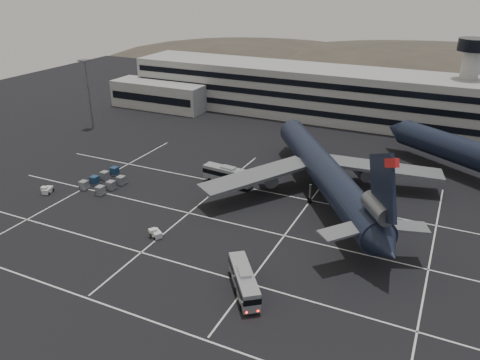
# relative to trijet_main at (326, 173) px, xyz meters

# --- Properties ---
(ground) EXTENTS (260.00, 260.00, 0.00)m
(ground) POSITION_rel_trijet_main_xyz_m (-13.90, -20.02, -5.25)
(ground) COLOR black
(ground) RESTS_ON ground
(lane_markings) EXTENTS (90.00, 55.62, 0.01)m
(lane_markings) POSITION_rel_trijet_main_xyz_m (-12.95, -19.29, -5.24)
(lane_markings) COLOR silver
(lane_markings) RESTS_ON ground
(terminal) EXTENTS (125.00, 26.00, 24.00)m
(terminal) POSITION_rel_trijet_main_xyz_m (-16.85, 51.12, 1.68)
(terminal) COLOR gray
(terminal) RESTS_ON ground
(hills) EXTENTS (352.00, 180.00, 44.00)m
(hills) POSITION_rel_trijet_main_xyz_m (4.09, 149.98, -17.32)
(hills) COLOR #38332B
(hills) RESTS_ON ground
(lightpole_left) EXTENTS (2.40, 2.40, 18.28)m
(lightpole_left) POSITION_rel_trijet_main_xyz_m (-68.90, 14.98, 6.57)
(lightpole_left) COLOR slate
(lightpole_left) RESTS_ON ground
(trijet_main) EXTENTS (40.47, 50.58, 18.08)m
(trijet_main) POSITION_rel_trijet_main_xyz_m (0.00, 0.00, 0.00)
(trijet_main) COLOR black
(trijet_main) RESTS_ON ground
(bus_near) EXTENTS (7.90, 9.43, 3.54)m
(bus_near) POSITION_rel_trijet_main_xyz_m (-1.69, -32.03, -3.31)
(bus_near) COLOR #9EA0A6
(bus_near) RESTS_ON ground
(bus_far) EXTENTS (10.86, 3.51, 3.77)m
(bus_far) POSITION_rel_trijet_main_xyz_m (-19.08, -2.03, -3.19)
(bus_far) COLOR #9EA0A6
(bus_far) RESTS_ON ground
(tug_a) EXTENTS (2.07, 2.61, 1.48)m
(tug_a) POSITION_rel_trijet_main_xyz_m (-48.65, -20.70, -4.59)
(tug_a) COLOR silver
(tug_a) RESTS_ON ground
(tug_b) EXTENTS (2.64, 2.38, 1.46)m
(tug_b) POSITION_rel_trijet_main_xyz_m (-20.38, -25.22, -4.60)
(tug_b) COLOR silver
(tug_b) RESTS_ON ground
(uld_cluster) EXTENTS (7.10, 10.88, 1.69)m
(uld_cluster) POSITION_rel_trijet_main_xyz_m (-41.28, -12.94, -4.42)
(uld_cluster) COLOR #2D2D30
(uld_cluster) RESTS_ON ground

